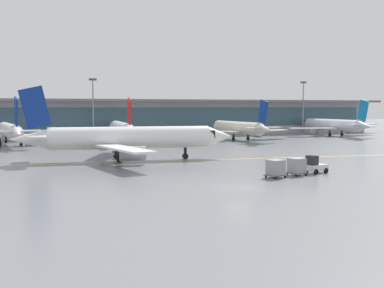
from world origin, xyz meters
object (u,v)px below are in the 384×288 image
Objects in this scene: gate_airplane_1 at (10,131)px; cargo_dolly_lead at (297,166)px; baggage_tug at (315,166)px; apron_light_mast_2 at (303,105)px; gate_airplane_4 at (333,125)px; apron_light_mast_1 at (93,106)px; cargo_dolly_trailing at (276,168)px; taxiing_regional_jet at (128,138)px; gate_airplane_3 at (238,128)px; gate_airplane_2 at (122,129)px.

cargo_dolly_lead is at bearing -157.59° from gate_airplane_1.
apron_light_mast_2 is (45.41, 71.00, 7.21)m from baggage_tug.
gate_airplane_4 is 76.52m from baggage_tug.
apron_light_mast_1 reaches higher than gate_airplane_1.
cargo_dolly_lead is 3.25m from cargo_dolly_trailing.
gate_airplane_4 reaches higher than baggage_tug.
cargo_dolly_lead is (-50.38, -60.71, -1.81)m from gate_airplane_4.
apron_light_mast_2 is at bearing 45.08° from taxiing_regional_jet.
cargo_dolly_lead is at bearing -81.36° from apron_light_mast_1.
gate_airplane_4 reaches higher than cargo_dolly_trailing.
taxiing_regional_jet is (-33.94, -33.48, 0.38)m from gate_airplane_3.
baggage_tug reaches higher than cargo_dolly_lead.
taxiing_regional_jet reaches higher than gate_airplane_2.
gate_airplane_4 is 1.99× the size of apron_light_mast_1.
baggage_tug is at bearing -164.95° from gate_airplane_2.
taxiing_regional_jet is at bearing 132.71° from gate_airplane_3.
gate_airplane_3 is 9.82× the size of baggage_tug.
gate_airplane_2 is 10.11× the size of baggage_tug.
cargo_dolly_lead is 1.00× the size of cargo_dolly_trailing.
apron_light_mast_2 is (51.51, 72.48, 7.05)m from cargo_dolly_trailing.
gate_airplane_2 is 36.71m from taxiing_regional_jet.
cargo_dolly_trailing is at bearing -57.25° from taxiing_regional_jet.
apron_light_mast_1 is at bearing 59.57° from gate_airplane_3.
gate_airplane_1 is 49.64m from gate_airplane_3.
cargo_dolly_lead is (7.11, -57.50, -1.81)m from gate_airplane_2.
gate_airplane_4 is at bearing -81.78° from gate_airplane_2.
apron_light_mast_2 is (78.25, 15.47, 5.24)m from gate_airplane_1.
cargo_dolly_trailing is at bearing 180.00° from baggage_tug.
gate_airplane_3 is at bearing 56.63° from cargo_dolly_lead.
apron_light_mast_2 is at bearing 40.96° from cargo_dolly_trailing.
taxiing_regional_jet is at bearing 173.85° from gate_airplane_2.
gate_airplane_2 reaches higher than gate_airplane_3.
gate_airplane_2 is 11.94× the size of cargo_dolly_lead.
gate_airplane_1 is 62.99m from cargo_dolly_trailing.
apron_light_mast_1 is (-30.60, 16.64, 5.13)m from gate_airplane_3.
gate_airplane_4 is (80.29, 4.47, 0.00)m from gate_airplane_1.
apron_light_mast_1 is 0.98× the size of apron_light_mast_2.
apron_light_mast_1 reaches higher than gate_airplane_3.
gate_airplane_2 is 11.94× the size of cargo_dolly_trailing.
gate_airplane_3 is 33.59m from apron_light_mast_2.
gate_airplane_1 is 63.72m from cargo_dolly_lead.
apron_light_mast_1 is (-61.26, 10.89, 5.06)m from gate_airplane_4.
cargo_dolly_trailing is at bearing 155.78° from gate_airplane_3.
gate_airplane_1 is 38.13m from taxiing_regional_jet.
gate_airplane_2 reaches higher than baggage_tug.
gate_airplane_2 is 1.00× the size of gate_airplane_4.
baggage_tug is (-47.44, -60.00, -1.97)m from gate_airplane_4.
gate_airplane_2 reaches higher than cargo_dolly_lead.
gate_airplane_2 is at bearing 80.24° from cargo_dolly_trailing.
gate_airplane_4 is 12.35m from apron_light_mast_2.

